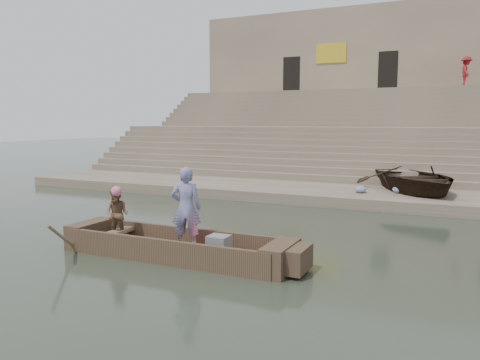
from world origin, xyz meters
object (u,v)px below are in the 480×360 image
Objects in this scene: main_rowboat at (176,252)px; pedestrian at (466,72)px; standing_man at (186,208)px; rowing_man at (117,214)px; beached_rowboat at (415,179)px; television at (218,244)px.

pedestrian is (5.93, 24.01, 6.03)m from main_rowboat.
rowing_man is at bearing -20.41° from standing_man.
main_rowboat is at bearing -4.37° from standing_man.
main_rowboat is at bearing 160.06° from pedestrian.
main_rowboat is 1.01× the size of beached_rowboat.
main_rowboat is 2.65× the size of pedestrian.
standing_man is 11.02m from beached_rowboat.
main_rowboat is at bearing -12.81° from rowing_man.
beached_rowboat is (3.20, 10.31, 0.49)m from television.
beached_rowboat is at bearing 48.33° from rowing_man.
television is (1.10, 0.00, 0.31)m from main_rowboat.
rowing_man reaches higher than television.
rowing_man is 2.85m from television.
beached_rowboat reaches higher than main_rowboat.
pedestrian is at bearing 53.85° from beached_rowboat.
main_rowboat is at bearing 180.00° from television.
rowing_man reaches higher than beached_rowboat.
rowing_man is 2.74× the size of television.
pedestrian reaches higher than beached_rowboat.
rowing_man is (-1.96, -0.03, -0.31)m from standing_man.
television is 10.81m from beached_rowboat.
television is 0.09× the size of beached_rowboat.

